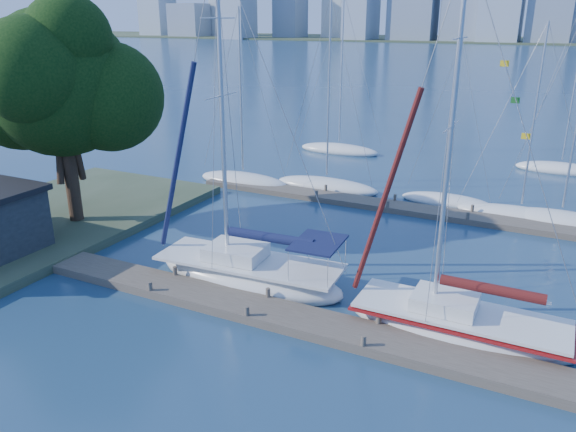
% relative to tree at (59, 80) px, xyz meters
% --- Properties ---
extents(ground, '(700.00, 700.00, 0.00)m').
position_rel_tree_xyz_m(ground, '(14.78, -4.26, -8.65)').
color(ground, navy).
rests_on(ground, ground).
extents(near_dock, '(26.00, 2.00, 0.40)m').
position_rel_tree_xyz_m(near_dock, '(14.78, -4.26, -8.45)').
color(near_dock, '#4D4438').
rests_on(near_dock, ground).
extents(far_dock, '(30.00, 1.80, 0.36)m').
position_rel_tree_xyz_m(far_dock, '(16.78, 11.74, -8.47)').
color(far_dock, '#4D4438').
rests_on(far_dock, ground).
extents(shore, '(12.00, 22.00, 0.50)m').
position_rel_tree_xyz_m(shore, '(-2.22, -1.26, -8.40)').
color(shore, '#38472D').
rests_on(shore, ground).
extents(far_shore, '(800.00, 100.00, 1.50)m').
position_rel_tree_xyz_m(far_shore, '(14.78, 315.74, -8.65)').
color(far_shore, '#38472D').
rests_on(far_shore, ground).
extents(tree, '(10.51, 9.55, 13.15)m').
position_rel_tree_xyz_m(tree, '(0.00, 0.00, 0.00)').
color(tree, '#322116').
rests_on(tree, ground).
extents(sailboat_navy, '(9.74, 3.74, 15.57)m').
position_rel_tree_xyz_m(sailboat_navy, '(12.89, -1.78, -7.51)').
color(sailboat_navy, silver).
rests_on(sailboat_navy, ground).
extents(sailboat_maroon, '(8.79, 2.91, 14.72)m').
position_rel_tree_xyz_m(sailboat_maroon, '(22.65, -2.15, -7.51)').
color(sailboat_maroon, silver).
rests_on(sailboat_maroon, ground).
extents(bg_boat_0, '(7.47, 2.93, 13.00)m').
position_rel_tree_xyz_m(bg_boat_0, '(4.01, 12.55, -8.37)').
color(bg_boat_0, silver).
rests_on(bg_boat_0, ground).
extents(bg_boat_1, '(8.23, 4.35, 13.69)m').
position_rel_tree_xyz_m(bg_boat_1, '(10.21, 14.08, -8.37)').
color(bg_boat_1, silver).
rests_on(bg_boat_1, ground).
extents(bg_boat_2, '(6.37, 3.65, 10.99)m').
position_rel_tree_xyz_m(bg_boat_2, '(18.79, 14.49, -8.42)').
color(bg_boat_2, silver).
rests_on(bg_boat_2, ground).
extents(bg_boat_3, '(8.02, 4.25, 12.05)m').
position_rel_tree_xyz_m(bg_boat_3, '(23.55, 13.59, -8.41)').
color(bg_boat_3, silver).
rests_on(bg_boat_3, ground).
extents(bg_boat_4, '(7.73, 3.36, 14.47)m').
position_rel_tree_xyz_m(bg_boat_4, '(25.84, 13.57, -8.36)').
color(bg_boat_4, silver).
rests_on(bg_boat_4, ground).
extents(bg_boat_6, '(7.98, 4.31, 14.27)m').
position_rel_tree_xyz_m(bg_boat_6, '(6.64, 25.54, -8.36)').
color(bg_boat_6, silver).
rests_on(bg_boat_6, ground).
extents(bg_boat_7, '(7.28, 4.98, 15.04)m').
position_rel_tree_xyz_m(bg_boat_7, '(25.41, 27.02, -8.35)').
color(bg_boat_7, silver).
rests_on(bg_boat_7, ground).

